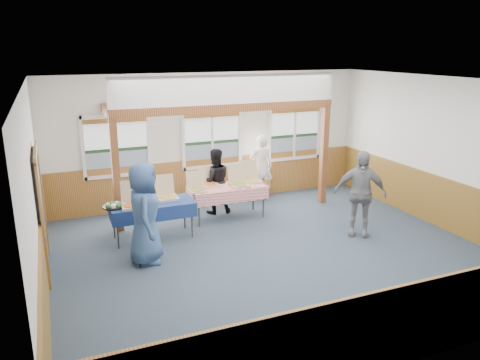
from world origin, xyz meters
name	(u,v)px	position (x,y,z in m)	size (l,w,h in m)	color
floor	(273,254)	(0.00, 0.00, 0.00)	(8.00, 8.00, 0.00)	#2B3A46
ceiling	(277,82)	(0.00, 0.00, 3.20)	(8.00, 8.00, 0.00)	white
wall_back	(211,139)	(0.00, 3.50, 1.60)	(8.00, 8.00, 0.00)	silver
wall_front	(412,246)	(0.00, -3.50, 1.60)	(8.00, 8.00, 0.00)	silver
wall_left	(34,199)	(-4.00, 0.00, 1.60)	(8.00, 8.00, 0.00)	silver
wall_right	(444,154)	(4.00, 0.00, 1.60)	(8.00, 8.00, 0.00)	silver
wainscot_back	(212,180)	(0.00, 3.48, 0.55)	(7.98, 0.05, 1.10)	brown
wainscot_front	(402,325)	(0.00, -3.48, 0.55)	(7.98, 0.05, 1.10)	brown
wainscot_left	(44,263)	(-3.98, 0.00, 0.55)	(0.05, 6.98, 1.10)	brown
wainscot_right	(438,201)	(3.98, 0.00, 0.55)	(0.05, 6.98, 1.10)	brown
cased_opening	(41,214)	(-3.96, 0.90, 1.05)	(0.06, 1.30, 2.10)	#373737
window_left	(116,143)	(-2.30, 3.46, 1.68)	(1.56, 0.10, 1.46)	white
window_mid	(212,136)	(0.00, 3.46, 1.68)	(1.56, 0.10, 1.46)	white
window_right	(294,130)	(2.30, 3.46, 1.68)	(1.56, 0.10, 1.46)	white
post_left	(116,176)	(-2.50, 2.30, 1.20)	(0.15, 0.15, 2.40)	#552D13
post_right	(324,156)	(2.50, 2.30, 1.20)	(0.15, 0.15, 2.40)	#552D13
cross_beam	(229,108)	(0.00, 2.30, 2.49)	(5.15, 0.18, 0.18)	#552D13
table_left	(152,206)	(-1.92, 1.64, 0.69)	(1.78, 1.05, 0.76)	#373737
table_right	(227,189)	(-0.10, 2.15, 0.70)	(1.84, 1.16, 0.76)	#373737
pizza_box_a	(133,203)	(-2.32, 1.53, 0.83)	(0.49, 0.57, 0.47)	#D1AD8B
pizza_box_b	(167,195)	(-1.57, 1.80, 0.82)	(0.42, 0.51, 0.45)	#D1AD8B
pizza_box_c	(197,188)	(-0.85, 2.06, 0.82)	(0.39, 0.47, 0.41)	#D1AD8B
pizza_box_d	(210,183)	(-0.45, 2.35, 0.82)	(0.40, 0.48, 0.40)	#D1AD8B
pizza_box_e	(239,183)	(0.15, 2.08, 0.82)	(0.46, 0.54, 0.45)	#D1AD8B
pizza_box_f	(251,179)	(0.55, 2.30, 0.83)	(0.46, 0.55, 0.46)	#D1AD8B
veggie_tray	(114,206)	(-2.67, 1.64, 0.79)	(0.43, 0.43, 0.10)	black
drink_glass	(266,182)	(0.75, 1.90, 0.83)	(0.07, 0.07, 0.15)	#AA711C
woman_white	(261,167)	(1.18, 3.10, 0.84)	(0.61, 0.40, 1.69)	silver
woman_black	(215,181)	(-0.24, 2.61, 0.77)	(0.75, 0.58, 1.54)	black
man_blue	(145,213)	(-2.27, 0.58, 0.93)	(0.91, 0.59, 1.86)	#324F7E
person_grey	(360,193)	(2.06, 0.20, 0.90)	(1.05, 0.44, 1.79)	gray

